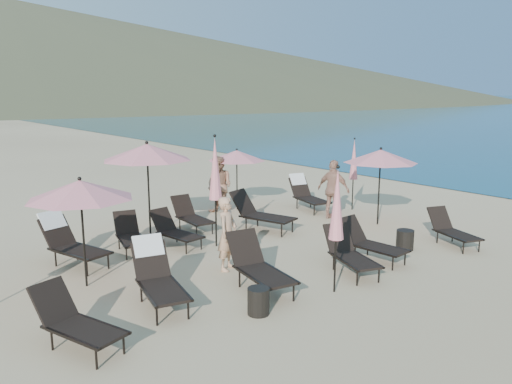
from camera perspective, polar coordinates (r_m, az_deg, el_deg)
ground at (r=11.19m, az=10.33°, el=-8.41°), size 800.00×800.00×0.00m
volcanic_headland at (r=320.38m, az=-24.34°, el=14.21°), size 690.00×690.00×55.00m
lounger_0 at (r=8.03m, az=-19.96°, el=-13.69°), size 1.08×1.67×0.90m
lounger_1 at (r=9.22m, az=-11.21°, el=-9.27°), size 0.98×1.85×1.10m
lounger_2 at (r=9.66m, az=0.28°, el=-8.43°), size 0.93×1.83×1.01m
lounger_3 at (r=10.75m, az=10.67°, el=-6.84°), size 1.07×1.68×0.90m
lounger_4 at (r=11.62m, az=12.97°, el=-5.58°), size 0.73×1.62×0.91m
lounger_5 at (r=13.36m, az=21.48°, el=-3.99°), size 1.02×1.59×0.85m
lounger_6 at (r=11.74m, az=-20.51°, el=-5.27°), size 1.15×1.90×1.12m
lounger_7 at (r=12.37m, az=-14.19°, el=-4.72°), size 0.88×1.58×0.86m
lounger_8 at (r=12.51m, az=-9.26°, el=-4.33°), size 0.81×1.57×0.86m
lounger_9 at (r=13.92m, az=-7.41°, el=-2.65°), size 0.64×1.56×0.89m
lounger_10 at (r=13.76m, az=0.49°, el=-2.38°), size 1.23×1.96×1.05m
lounger_11 at (r=16.39m, az=5.80°, el=-0.15°), size 0.98×1.84×1.09m
umbrella_open_0 at (r=10.00m, az=-19.45°, el=0.24°), size 2.02×2.02×2.18m
umbrella_open_1 at (r=14.54m, az=14.05°, el=3.98°), size 2.08×2.08×2.24m
umbrella_open_2 at (r=13.30m, az=-12.34°, el=4.47°), size 2.34×2.34×2.52m
umbrella_open_3 at (r=16.05m, az=-2.21°, el=4.18°), size 1.86×1.86×2.00m
umbrella_closed_0 at (r=9.31m, az=9.23°, el=-1.48°), size 0.29×0.29×2.44m
umbrella_closed_1 at (r=16.32m, az=11.12°, el=3.63°), size 0.28×0.28×2.36m
umbrella_closed_3 at (r=12.06m, az=-4.69°, el=2.61°), size 0.32×0.32×2.77m
side_table_0 at (r=8.70m, az=0.28°, el=-12.37°), size 0.38×0.38×0.47m
side_table_1 at (r=12.65m, az=16.66°, el=-5.25°), size 0.42×0.42×0.48m
beachgoer_a at (r=10.64m, az=-3.29°, el=-4.77°), size 0.69×0.63×1.59m
beachgoer_b at (r=15.57m, az=-4.19°, el=0.74°), size 0.90×1.04×1.82m
beachgoer_c at (r=15.11m, az=8.84°, el=0.27°), size 0.67×1.12×1.79m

